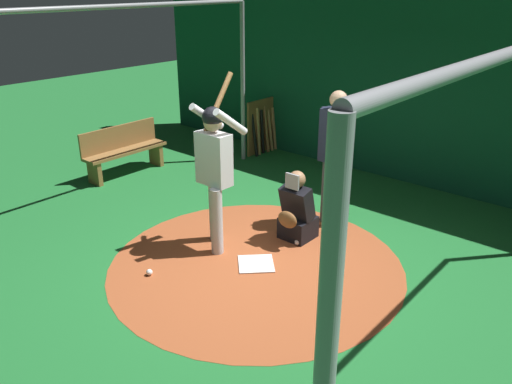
% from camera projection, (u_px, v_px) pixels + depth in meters
% --- Properties ---
extents(ground_plane, '(27.13, 27.13, 0.00)m').
position_uv_depth(ground_plane, '(256.00, 265.00, 6.16)').
color(ground_plane, '#1E6B2D').
extents(dirt_circle, '(3.53, 3.53, 0.01)m').
position_uv_depth(dirt_circle, '(256.00, 264.00, 6.16)').
color(dirt_circle, '#9E4C28').
rests_on(dirt_circle, ground).
extents(home_plate, '(0.59, 0.59, 0.01)m').
position_uv_depth(home_plate, '(256.00, 264.00, 6.16)').
color(home_plate, white).
rests_on(home_plate, dirt_circle).
extents(batter, '(0.68, 0.49, 2.15)m').
position_uv_depth(batter, '(215.00, 164.00, 6.19)').
color(batter, '#BCBCC0').
rests_on(batter, ground).
extents(catcher, '(0.58, 0.40, 0.96)m').
position_uv_depth(catcher, '(297.00, 213.00, 6.64)').
color(catcher, black).
rests_on(catcher, ground).
extents(umpire, '(0.23, 0.49, 1.87)m').
position_uv_depth(umpire, '(335.00, 151.00, 6.82)').
color(umpire, '#4C4C51').
rests_on(umpire, ground).
extents(back_wall, '(0.23, 11.13, 3.30)m').
position_uv_depth(back_wall, '(411.00, 82.00, 8.21)').
color(back_wall, '#0F472D').
rests_on(back_wall, ground).
extents(cage_frame, '(5.76, 5.59, 2.88)m').
position_uv_depth(cage_frame, '(256.00, 97.00, 5.38)').
color(cage_frame, gray).
rests_on(cage_frame, ground).
extents(bat_rack, '(1.18, 0.20, 1.05)m').
position_uv_depth(bat_rack, '(268.00, 126.00, 10.14)').
color(bat_rack, olive).
rests_on(bat_rack, ground).
extents(bench, '(1.54, 0.36, 0.85)m').
position_uv_depth(bench, '(124.00, 150.00, 8.91)').
color(bench, olive).
rests_on(bench, ground).
extents(baseball_0, '(0.07, 0.07, 0.07)m').
position_uv_depth(baseball_0, '(149.00, 272.00, 5.92)').
color(baseball_0, white).
rests_on(baseball_0, dirt_circle).
extents(baseball_1, '(0.07, 0.07, 0.07)m').
position_uv_depth(baseball_1, '(297.00, 242.00, 6.60)').
color(baseball_1, white).
rests_on(baseball_1, dirt_circle).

